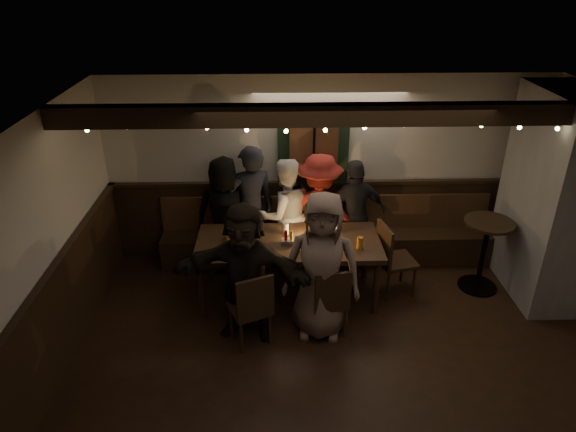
{
  "coord_description": "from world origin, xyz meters",
  "views": [
    {
      "loc": [
        -0.73,
        -4.06,
        3.91
      ],
      "look_at": [
        -0.56,
        1.6,
        1.05
      ],
      "focal_mm": 32.0,
      "sensor_mm": 36.0,
      "label": 1
    }
  ],
  "objects_px": {
    "chair_near_right": "(330,298)",
    "person_g": "(322,267)",
    "person_f": "(245,272)",
    "person_c": "(285,214)",
    "high_top": "(485,246)",
    "chair_near_left": "(252,306)",
    "dining_table": "(288,246)",
    "person_d": "(319,212)",
    "person_b": "(251,208)",
    "person_a": "(225,215)",
    "person_e": "(354,215)",
    "chair_end": "(391,255)"
  },
  "relations": [
    {
      "from": "chair_near_right",
      "to": "person_g",
      "type": "bearing_deg",
      "value": 147.79
    },
    {
      "from": "person_f",
      "to": "person_c",
      "type": "bearing_deg",
      "value": 84.01
    },
    {
      "from": "high_top",
      "to": "chair_near_left",
      "type": "bearing_deg",
      "value": -160.59
    },
    {
      "from": "dining_table",
      "to": "high_top",
      "type": "relative_size",
      "value": 2.31
    },
    {
      "from": "person_f",
      "to": "person_g",
      "type": "height_order",
      "value": "person_g"
    },
    {
      "from": "person_d",
      "to": "person_b",
      "type": "bearing_deg",
      "value": 11.88
    },
    {
      "from": "chair_near_left",
      "to": "person_c",
      "type": "distance_m",
      "value": 1.72
    },
    {
      "from": "person_b",
      "to": "person_g",
      "type": "height_order",
      "value": "person_b"
    },
    {
      "from": "person_a",
      "to": "high_top",
      "type": "bearing_deg",
      "value": 168.12
    },
    {
      "from": "dining_table",
      "to": "chair_near_left",
      "type": "xyz_separation_m",
      "value": [
        -0.42,
        -0.91,
        -0.21
      ]
    },
    {
      "from": "high_top",
      "to": "person_b",
      "type": "height_order",
      "value": "person_b"
    },
    {
      "from": "person_g",
      "to": "person_c",
      "type": "bearing_deg",
      "value": 112.96
    },
    {
      "from": "person_b",
      "to": "person_g",
      "type": "distance_m",
      "value": 1.68
    },
    {
      "from": "person_c",
      "to": "person_g",
      "type": "bearing_deg",
      "value": 84.6
    },
    {
      "from": "person_e",
      "to": "person_b",
      "type": "bearing_deg",
      "value": -16.2
    },
    {
      "from": "person_g",
      "to": "person_f",
      "type": "bearing_deg",
      "value": -172.04
    },
    {
      "from": "chair_near_right",
      "to": "person_c",
      "type": "distance_m",
      "value": 1.61
    },
    {
      "from": "person_f",
      "to": "chair_near_right",
      "type": "bearing_deg",
      "value": 7.73
    },
    {
      "from": "person_d",
      "to": "person_f",
      "type": "height_order",
      "value": "person_d"
    },
    {
      "from": "dining_table",
      "to": "high_top",
      "type": "height_order",
      "value": "same"
    },
    {
      "from": "chair_near_right",
      "to": "person_b",
      "type": "height_order",
      "value": "person_b"
    },
    {
      "from": "person_a",
      "to": "person_d",
      "type": "xyz_separation_m",
      "value": [
        1.27,
        -0.01,
        0.02
      ]
    },
    {
      "from": "high_top",
      "to": "person_c",
      "type": "relative_size",
      "value": 0.61
    },
    {
      "from": "person_a",
      "to": "person_f",
      "type": "xyz_separation_m",
      "value": [
        0.33,
        -1.45,
        0.02
      ]
    },
    {
      "from": "person_c",
      "to": "person_d",
      "type": "relative_size",
      "value": 0.97
    },
    {
      "from": "chair_end",
      "to": "person_e",
      "type": "relative_size",
      "value": 0.62
    },
    {
      "from": "chair_near_left",
      "to": "person_d",
      "type": "bearing_deg",
      "value": 62.47
    },
    {
      "from": "person_a",
      "to": "person_f",
      "type": "bearing_deg",
      "value": 101.67
    },
    {
      "from": "chair_near_right",
      "to": "high_top",
      "type": "relative_size",
      "value": 0.92
    },
    {
      "from": "chair_near_left",
      "to": "chair_end",
      "type": "height_order",
      "value": "chair_end"
    },
    {
      "from": "chair_near_left",
      "to": "high_top",
      "type": "xyz_separation_m",
      "value": [
        2.93,
        1.03,
        0.09
      ]
    },
    {
      "from": "chair_near_right",
      "to": "person_d",
      "type": "bearing_deg",
      "value": 90.17
    },
    {
      "from": "person_f",
      "to": "chair_end",
      "type": "bearing_deg",
      "value": 34.92
    },
    {
      "from": "person_d",
      "to": "person_g",
      "type": "height_order",
      "value": "person_g"
    },
    {
      "from": "chair_near_right",
      "to": "chair_end",
      "type": "bearing_deg",
      "value": 44.17
    },
    {
      "from": "dining_table",
      "to": "chair_near_left",
      "type": "bearing_deg",
      "value": -114.77
    },
    {
      "from": "person_d",
      "to": "person_f",
      "type": "distance_m",
      "value": 1.72
    },
    {
      "from": "dining_table",
      "to": "person_g",
      "type": "distance_m",
      "value": 0.8
    },
    {
      "from": "high_top",
      "to": "person_a",
      "type": "xyz_separation_m",
      "value": [
        -3.34,
        0.63,
        0.19
      ]
    },
    {
      "from": "chair_end",
      "to": "person_d",
      "type": "xyz_separation_m",
      "value": [
        -0.86,
        0.68,
        0.28
      ]
    },
    {
      "from": "person_c",
      "to": "person_e",
      "type": "xyz_separation_m",
      "value": [
        0.95,
        0.0,
        -0.02
      ]
    },
    {
      "from": "person_g",
      "to": "person_a",
      "type": "bearing_deg",
      "value": 137.45
    },
    {
      "from": "person_c",
      "to": "person_f",
      "type": "height_order",
      "value": "person_f"
    },
    {
      "from": "person_d",
      "to": "person_c",
      "type": "bearing_deg",
      "value": 12.89
    },
    {
      "from": "person_e",
      "to": "person_c",
      "type": "bearing_deg",
      "value": -15.4
    },
    {
      "from": "chair_near_right",
      "to": "chair_end",
      "type": "distance_m",
      "value": 1.19
    },
    {
      "from": "person_f",
      "to": "high_top",
      "type": "bearing_deg",
      "value": 27.35
    },
    {
      "from": "person_a",
      "to": "person_d",
      "type": "distance_m",
      "value": 1.27
    },
    {
      "from": "person_d",
      "to": "person_g",
      "type": "distance_m",
      "value": 1.45
    },
    {
      "from": "person_g",
      "to": "person_e",
      "type": "bearing_deg",
      "value": 76.96
    }
  ]
}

